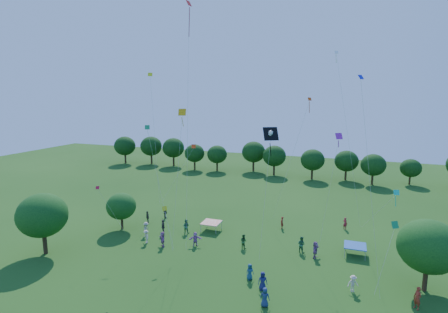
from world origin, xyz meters
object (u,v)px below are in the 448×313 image
near_tree_east (429,246)px  red_high_kite (188,52)px  near_tree_west (42,215)px  tent_blue (355,246)px  tent_red_stripe (211,223)px  near_tree_north (121,206)px  pirate_kite (270,135)px

near_tree_east → red_high_kite: (-23.46, 2.65, 17.09)m
near_tree_west → near_tree_east: (36.69, 5.74, -0.21)m
tent_blue → tent_red_stripe: bearing=176.2°
red_high_kite → tent_blue: bearing=8.2°
near_tree_west → near_tree_north: size_ratio=1.41×
near_tree_north → red_high_kite: red_high_kite is taller
near_tree_north → red_high_kite: 20.60m
near_tree_east → red_high_kite: 29.14m
near_tree_west → tent_red_stripe: size_ratio=2.99×
tent_red_stripe → near_tree_west: bearing=-139.7°
tent_red_stripe → red_high_kite: 20.47m
near_tree_west → red_high_kite: 23.03m
near_tree_north → near_tree_west: bearing=-112.0°
near_tree_west → red_high_kite: red_high_kite is taller
near_tree_north → tent_blue: bearing=4.8°
red_high_kite → near_tree_east: bearing=-6.4°
red_high_kite → tent_red_stripe: bearing=74.8°
tent_red_stripe → pirate_kite: 17.55m
tent_blue → pirate_kite: size_ratio=0.17×
near_tree_north → pirate_kite: 22.98m
near_tree_west → near_tree_north: near_tree_west is taller
tent_red_stripe → red_high_kite: (-1.00, -3.66, 20.12)m
near_tree_north → tent_red_stripe: 11.46m
red_high_kite → near_tree_west: bearing=-147.6°
near_tree_west → red_high_kite: (13.23, 8.38, 16.88)m
red_high_kite → pirate_kite: bearing=-26.3°
near_tree_east → pirate_kite: (-13.31, -2.37, 9.18)m
near_tree_north → tent_blue: (27.58, 2.33, -1.97)m
near_tree_north → red_high_kite: bearing=-1.3°
near_tree_west → tent_red_stripe: 18.92m
tent_blue → red_high_kite: red_high_kite is taller
tent_red_stripe → tent_blue: size_ratio=1.00×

